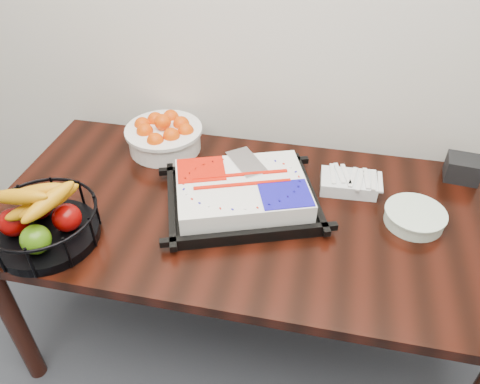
% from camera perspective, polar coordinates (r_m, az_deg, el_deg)
% --- Properties ---
extents(table, '(1.80, 0.90, 0.75)m').
position_cam_1_polar(table, '(1.73, 0.72, -4.16)').
color(table, black).
rests_on(table, ground).
extents(cake_tray, '(0.63, 0.56, 0.11)m').
position_cam_1_polar(cake_tray, '(1.66, 0.23, -0.20)').
color(cake_tray, black).
rests_on(cake_tray, table).
extents(tangerine_bowl, '(0.32, 0.32, 0.20)m').
position_cam_1_polar(tangerine_bowl, '(1.96, -9.29, 7.39)').
color(tangerine_bowl, white).
rests_on(tangerine_bowl, table).
extents(fruit_basket, '(0.36, 0.36, 0.19)m').
position_cam_1_polar(fruit_basket, '(1.63, -22.93, -3.33)').
color(fruit_basket, black).
rests_on(fruit_basket, table).
extents(plate_stack, '(0.21, 0.21, 0.05)m').
position_cam_1_polar(plate_stack, '(1.70, 20.50, -2.88)').
color(plate_stack, white).
rests_on(plate_stack, table).
extents(fork_bag, '(0.21, 0.14, 0.06)m').
position_cam_1_polar(fork_bag, '(1.78, 13.07, 1.13)').
color(fork_bag, silver).
rests_on(fork_bag, table).
extents(napkin_box, '(0.13, 0.12, 0.09)m').
position_cam_1_polar(napkin_box, '(1.98, 25.51, 2.61)').
color(napkin_box, black).
rests_on(napkin_box, table).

